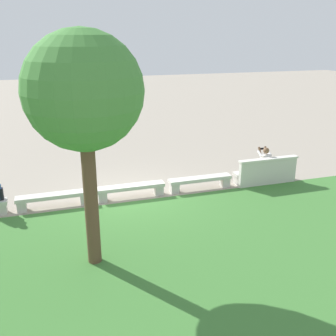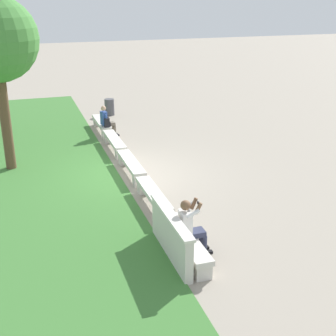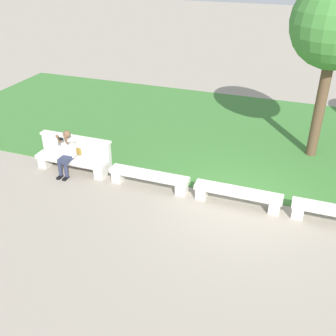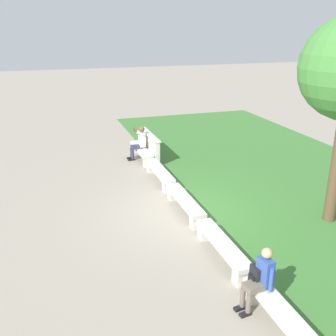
{
  "view_description": "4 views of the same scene",
  "coord_description": "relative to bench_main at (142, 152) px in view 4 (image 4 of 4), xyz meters",
  "views": [
    {
      "loc": [
        2.54,
        11.97,
        5.2
      ],
      "look_at": [
        -1.31,
        -0.01,
        0.91
      ],
      "focal_mm": 42.0,
      "sensor_mm": 36.0,
      "label": 1
    },
    {
      "loc": [
        -13.39,
        3.16,
        5.47
      ],
      "look_at": [
        -2.1,
        -0.54,
        0.91
      ],
      "focal_mm": 50.0,
      "sensor_mm": 36.0,
      "label": 2
    },
    {
      "loc": [
        1.2,
        -8.61,
        5.98
      ],
      "look_at": [
        -1.81,
        -0.32,
        0.92
      ],
      "focal_mm": 42.0,
      "sensor_mm": 36.0,
      "label": 3
    },
    {
      "loc": [
        9.51,
        -3.57,
        5.08
      ],
      "look_at": [
        -1.44,
        -0.04,
        0.85
      ],
      "focal_mm": 42.0,
      "sensor_mm": 36.0,
      "label": 4
    }
  ],
  "objects": [
    {
      "name": "backrest_wall_with_plaque",
      "position": [
        0.0,
        0.34,
        0.21
      ],
      "size": [
        2.31,
        0.24,
        1.01
      ],
      "color": "beige",
      "rests_on": "ground"
    },
    {
      "name": "ground_plane",
      "position": [
        4.99,
        0.0,
        -0.31
      ],
      "size": [
        80.0,
        80.0,
        0.0
      ],
      "primitive_type": "plane",
      "color": "gray"
    },
    {
      "name": "backpack",
      "position": [
        9.06,
        -0.05,
        0.32
      ],
      "size": [
        0.28,
        0.24,
        0.43
      ],
      "color": "black",
      "rests_on": "bench_end"
    },
    {
      "name": "bench_end",
      "position": [
        9.97,
        0.0,
        0.0
      ],
      "size": [
        2.28,
        0.4,
        0.45
      ],
      "color": "beige",
      "rests_on": "ground"
    },
    {
      "name": "bench_main",
      "position": [
        0.0,
        0.0,
        0.0
      ],
      "size": [
        2.28,
        0.4,
        0.45
      ],
      "color": "beige",
      "rests_on": "ground"
    },
    {
      "name": "person_photographer",
      "position": [
        -0.05,
        -0.08,
        0.43
      ],
      "size": [
        0.47,
        0.72,
        1.32
      ],
      "color": "black",
      "rests_on": "ground"
    },
    {
      "name": "person_distant",
      "position": [
        9.2,
        -0.07,
        0.36
      ],
      "size": [
        0.48,
        0.71,
        1.26
      ],
      "color": "black",
      "rests_on": "ground"
    },
    {
      "name": "bench_mid",
      "position": [
        4.99,
        0.0,
        0.0
      ],
      "size": [
        2.28,
        0.4,
        0.45
      ],
      "color": "beige",
      "rests_on": "ground"
    },
    {
      "name": "bench_near",
      "position": [
        2.49,
        0.0,
        0.0
      ],
      "size": [
        2.28,
        0.4,
        0.45
      ],
      "color": "beige",
      "rests_on": "ground"
    },
    {
      "name": "bench_far",
      "position": [
        7.48,
        0.0,
        0.0
      ],
      "size": [
        2.28,
        0.4,
        0.45
      ],
      "color": "beige",
      "rests_on": "ground"
    },
    {
      "name": "grass_strip",
      "position": [
        4.99,
        4.38,
        -0.29
      ],
      "size": [
        24.26,
        8.0,
        0.03
      ],
      "primitive_type": "cube",
      "color": "#3D7533",
      "rests_on": "ground"
    }
  ]
}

